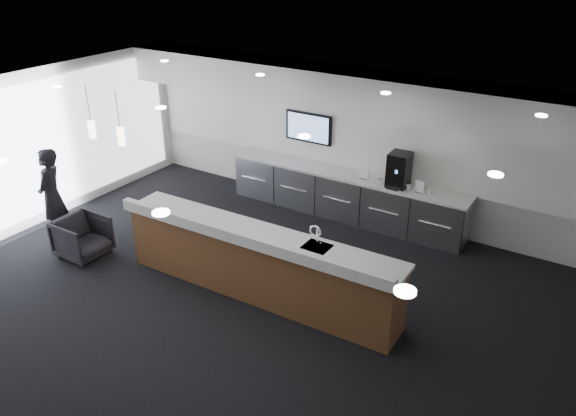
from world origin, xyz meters
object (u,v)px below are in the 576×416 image
Objects in this scene: service_counter at (257,263)px; lounge_guest at (52,196)px; armchair at (82,237)px; coffee_machine at (399,170)px.

lounge_guest is (-4.19, -0.54, 0.33)m from service_counter.
coffee_machine is at bearing -48.71° from armchair.
armchair is at bearing -169.75° from service_counter.
armchair is 0.44× the size of lounge_guest.
coffee_machine is 6.40m from lounge_guest.
service_counter is at bearing -79.04° from armchair.
lounge_guest is at bearing 80.87° from armchair.
armchair is (-3.33, -0.67, -0.21)m from service_counter.
armchair is (-4.32, -3.87, -0.91)m from coffee_machine.
lounge_guest is at bearing -173.82° from service_counter.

